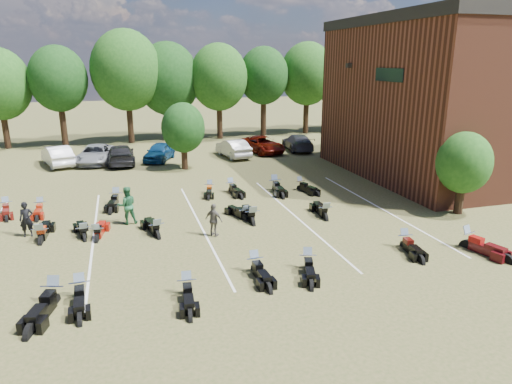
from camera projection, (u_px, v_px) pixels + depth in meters
name	position (u px, v px, depth m)	size (l,w,h in m)	color
ground	(278.00, 241.00, 20.54)	(160.00, 160.00, 0.00)	brown
car_1	(57.00, 156.00, 35.19)	(1.64, 4.70, 1.55)	silver
car_2	(95.00, 154.00, 35.97)	(2.37, 5.13, 1.43)	gray
car_3	(121.00, 155.00, 35.69)	(2.09, 5.13, 1.49)	black
car_4	(159.00, 152.00, 36.89)	(1.70, 4.23, 1.44)	navy
car_5	(233.00, 148.00, 38.30)	(1.57, 4.50, 1.48)	#A9A8A4
car_6	(262.00, 145.00, 40.16)	(2.32, 5.04, 1.40)	#560C04
car_7	(298.00, 142.00, 41.21)	(2.01, 4.93, 1.43)	#3D3D42
person_black	(26.00, 219.00, 20.93)	(0.60, 0.39, 1.65)	black
person_green	(127.00, 205.00, 22.54)	(0.92, 0.72, 1.90)	#235E38
person_grey	(214.00, 220.00, 20.99)	(0.91, 0.38, 1.55)	#59544C
motorcycle_0	(55.00, 304.00, 15.24)	(0.79, 2.48, 1.38)	black
motorcycle_1	(187.00, 295.00, 15.85)	(0.68, 2.13, 1.19)	black
motorcycle_2	(81.00, 298.00, 15.64)	(0.71, 2.22, 1.24)	black
motorcycle_3	(255.00, 272.00, 17.55)	(0.69, 2.18, 1.21)	black
motorcycle_4	(307.00, 269.00, 17.82)	(0.69, 2.17, 1.21)	black
motorcycle_5	(404.00, 248.00, 19.86)	(0.68, 2.14, 1.19)	black
motorcycle_6	(467.00, 248.00, 19.84)	(0.79, 2.48, 1.38)	#3E080B
motorcycle_7	(97.00, 241.00, 20.61)	(0.69, 2.15, 1.20)	maroon
motorcycle_8	(42.00, 243.00, 20.36)	(0.76, 2.38, 1.33)	black
motorcycle_9	(85.00, 240.00, 20.72)	(0.68, 2.15, 1.20)	black
motorcycle_10	(157.00, 237.00, 21.01)	(0.74, 2.33, 1.30)	black
motorcycle_11	(244.00, 220.00, 23.29)	(0.65, 2.03, 1.13)	black
motorcycle_12	(253.00, 224.00, 22.71)	(0.77, 2.41, 1.35)	black
motorcycle_13	(325.00, 219.00, 23.39)	(0.75, 2.34, 1.31)	black
motorcycle_14	(7.00, 212.00, 24.44)	(0.68, 2.14, 1.19)	#500D0B
motorcycle_15	(41.00, 212.00, 24.50)	(0.65, 2.04, 1.14)	maroon
motorcycle_16	(117.00, 204.00, 25.91)	(0.75, 2.36, 1.31)	black
motorcycle_17	(210.00, 193.00, 28.07)	(0.64, 2.00, 1.12)	black
motorcycle_18	(275.00, 190.00, 28.62)	(0.78, 2.44, 1.36)	black
motorcycle_19	(231.00, 192.00, 28.27)	(0.70, 2.21, 1.23)	black
motorcycle_20	(300.00, 190.00, 28.66)	(0.68, 2.14, 1.19)	black
tree_line	(173.00, 76.00, 45.20)	(56.00, 6.00, 9.79)	black
young_tree_near_building	(464.00, 163.00, 23.57)	(2.80, 2.80, 4.16)	black
young_tree_midfield	(183.00, 128.00, 33.40)	(3.20, 3.20, 4.70)	black
parking_lines	(201.00, 226.00, 22.47)	(20.10, 14.00, 0.01)	silver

